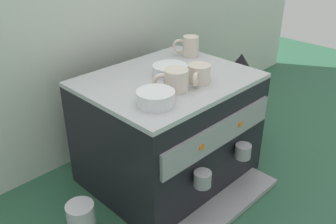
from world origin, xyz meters
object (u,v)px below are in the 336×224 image
(espresso_machine, at_px, (169,130))
(ceramic_cup_2, at_px, (190,46))
(ceramic_cup_1, at_px, (175,80))
(coffee_grinder, at_px, (238,96))
(ceramic_bowl_0, at_px, (156,98))
(ceramic_cup_0, at_px, (199,74))
(milk_pitcher, at_px, (82,222))
(ceramic_bowl_1, at_px, (170,70))

(espresso_machine, height_order, ceramic_cup_2, ceramic_cup_2)
(ceramic_cup_1, bearing_deg, coffee_grinder, 9.75)
(espresso_machine, relative_size, ceramic_bowl_0, 5.01)
(espresso_machine, distance_m, ceramic_cup_0, 0.26)
(ceramic_cup_0, distance_m, ceramic_cup_2, 0.27)
(espresso_machine, height_order, ceramic_cup_0, ceramic_cup_0)
(ceramic_cup_2, relative_size, coffee_grinder, 0.23)
(coffee_grinder, bearing_deg, ceramic_cup_2, 155.50)
(ceramic_cup_2, bearing_deg, ceramic_bowl_0, -150.77)
(milk_pitcher, bearing_deg, ceramic_cup_0, -7.42)
(ceramic_cup_0, relative_size, coffee_grinder, 0.27)
(espresso_machine, xyz_separation_m, coffee_grinder, (0.44, 0.00, -0.01))
(ceramic_bowl_0, xyz_separation_m, ceramic_bowl_1, (0.20, 0.13, -0.00))
(espresso_machine, xyz_separation_m, ceramic_bowl_1, (0.02, 0.02, 0.22))
(ceramic_cup_0, bearing_deg, ceramic_cup_2, 48.53)
(espresso_machine, relative_size, ceramic_cup_1, 5.33)
(espresso_machine, bearing_deg, coffee_grinder, 0.25)
(ceramic_cup_2, bearing_deg, ceramic_cup_0, -131.47)
(espresso_machine, distance_m, milk_pitcher, 0.44)
(espresso_machine, xyz_separation_m, milk_pitcher, (-0.42, -0.04, -0.14))
(espresso_machine, bearing_deg, ceramic_cup_2, 25.34)
(coffee_grinder, bearing_deg, milk_pitcher, -177.35)
(ceramic_cup_0, bearing_deg, milk_pitcher, 172.58)
(ceramic_cup_0, distance_m, ceramic_bowl_0, 0.21)
(ceramic_cup_1, xyz_separation_m, ceramic_cup_2, (0.28, 0.19, 0.00))
(milk_pitcher, bearing_deg, ceramic_bowl_0, -17.06)
(ceramic_bowl_0, bearing_deg, coffee_grinder, 10.77)
(ceramic_cup_0, xyz_separation_m, ceramic_cup_1, (-0.10, 0.01, 0.00))
(ceramic_bowl_0, bearing_deg, ceramic_cup_0, 4.47)
(coffee_grinder, relative_size, milk_pitcher, 2.98)
(ceramic_bowl_0, height_order, ceramic_bowl_1, ceramic_bowl_0)
(ceramic_cup_2, relative_size, milk_pitcher, 0.69)
(espresso_machine, bearing_deg, ceramic_cup_0, -67.55)
(coffee_grinder, distance_m, milk_pitcher, 0.87)
(ceramic_cup_1, distance_m, ceramic_cup_2, 0.33)
(ceramic_cup_1, xyz_separation_m, milk_pitcher, (-0.36, 0.05, -0.38))
(coffee_grinder, bearing_deg, ceramic_bowl_1, 177.63)
(ceramic_cup_2, distance_m, ceramic_bowl_0, 0.45)
(ceramic_bowl_0, distance_m, coffee_grinder, 0.67)
(espresso_machine, relative_size, milk_pitcher, 4.39)
(ceramic_cup_1, bearing_deg, ceramic_bowl_1, 51.16)
(ceramic_bowl_0, xyz_separation_m, milk_pitcher, (-0.25, 0.08, -0.36))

